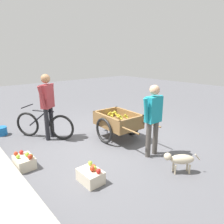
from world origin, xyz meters
name	(u,v)px	position (x,y,z in m)	size (l,w,h in m)	color
ground_plane	(108,141)	(0.00, 0.00, 0.00)	(24.00, 24.00, 0.00)	#56565B
fruit_cart	(118,123)	(-0.02, -0.32, 0.44)	(1.69, 0.97, 0.74)	olive
vendor_person	(153,115)	(-1.17, -0.25, 0.91)	(0.22, 0.58, 1.53)	#4C4742
bicycle	(44,125)	(1.27, 1.09, 0.35)	(1.40, 0.99, 0.85)	black
cyclist_person	(47,101)	(1.15, 1.01, 1.00)	(0.36, 0.53, 1.66)	black
dog	(180,159)	(-1.95, -0.09, 0.27)	(0.46, 0.55, 0.40)	beige
plastic_bucket	(1,131)	(2.23, 1.91, 0.11)	(0.29, 0.29, 0.23)	#1966B2
apple_crate	(24,161)	(0.11, 2.01, 0.13)	(0.44, 0.32, 0.32)	beige
mixed_fruit_crate	(91,175)	(-1.11, 1.31, 0.13)	(0.44, 0.32, 0.31)	beige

